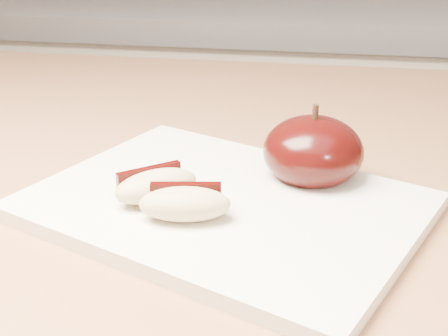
# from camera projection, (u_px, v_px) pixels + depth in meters

# --- Properties ---
(back_cabinet) EXTENTS (2.40, 0.62, 0.94)m
(back_cabinet) POSITION_uv_depth(u_px,v_px,m) (319.00, 212.00, 1.38)
(back_cabinet) COLOR silver
(back_cabinet) RESTS_ON ground
(cutting_board) EXTENTS (0.33, 0.30, 0.01)m
(cutting_board) POSITION_uv_depth(u_px,v_px,m) (224.00, 205.00, 0.46)
(cutting_board) COLOR white
(cutting_board) RESTS_ON island_counter
(apple_half) EXTENTS (0.10, 0.10, 0.07)m
(apple_half) POSITION_uv_depth(u_px,v_px,m) (313.00, 151.00, 0.49)
(apple_half) COLOR black
(apple_half) RESTS_ON cutting_board
(apple_wedge_a) EXTENTS (0.07, 0.06, 0.02)m
(apple_wedge_a) POSITION_uv_depth(u_px,v_px,m) (156.00, 185.00, 0.46)
(apple_wedge_a) COLOR tan
(apple_wedge_a) RESTS_ON cutting_board
(apple_wedge_b) EXTENTS (0.07, 0.04, 0.02)m
(apple_wedge_b) POSITION_uv_depth(u_px,v_px,m) (185.00, 203.00, 0.43)
(apple_wedge_b) COLOR tan
(apple_wedge_b) RESTS_ON cutting_board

